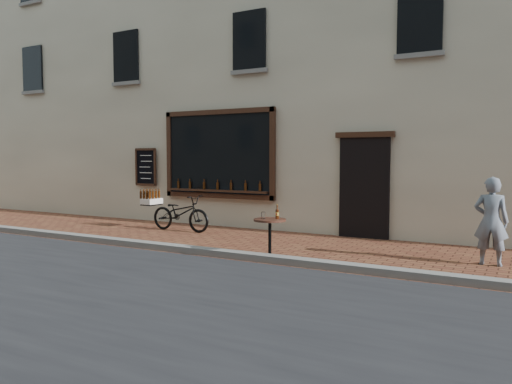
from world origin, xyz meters
The scene contains 6 objects.
ground centered at (0.00, 0.00, 0.00)m, with size 90.00×90.00×0.00m, color brown.
kerb centered at (0.00, 0.20, 0.06)m, with size 90.00×0.25×0.12m, color slate.
shop_building centered at (0.00, 6.50, 5.00)m, with size 28.00×6.20×10.00m.
cargo_bicycle centered at (-2.28, 2.32, 0.44)m, with size 1.97×0.61×0.93m.
bistro_table centered at (1.20, 0.35, 0.51)m, with size 0.56×0.56×0.96m.
pedestrian centered at (4.54, 1.75, 0.73)m, with size 0.53×0.35×1.46m, color slate.
Camera 1 is at (5.12, -7.19, 1.77)m, focal length 35.00 mm.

